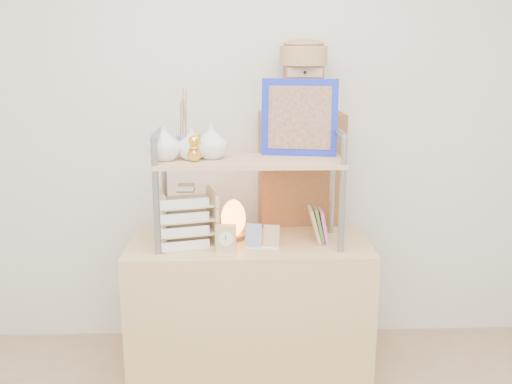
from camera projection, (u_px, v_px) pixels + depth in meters
room_shell at (253, 45)px, 1.82m from camera, size 3.42×3.41×2.61m
desk at (249, 311)px, 2.93m from camera, size 1.20×0.50×0.75m
cabinet at (300, 233)px, 3.22m from camera, size 0.46×0.26×1.35m
hutch at (229, 152)px, 2.73m from camera, size 0.93×0.34×0.80m
letter_tray at (187, 221)px, 2.77m from camera, size 0.30×0.29×0.30m
salt_lamp at (233, 219)px, 2.86m from camera, size 0.13×0.13×0.20m
desk_clock at (226, 239)px, 2.68m from camera, size 0.10×0.05×0.13m
postcard_stand at (262, 241)px, 2.75m from camera, size 0.17×0.07×0.12m
drawer_chest at (303, 90)px, 3.00m from camera, size 0.20×0.16×0.25m
woven_basket at (303, 56)px, 2.96m from camera, size 0.25×0.25×0.10m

